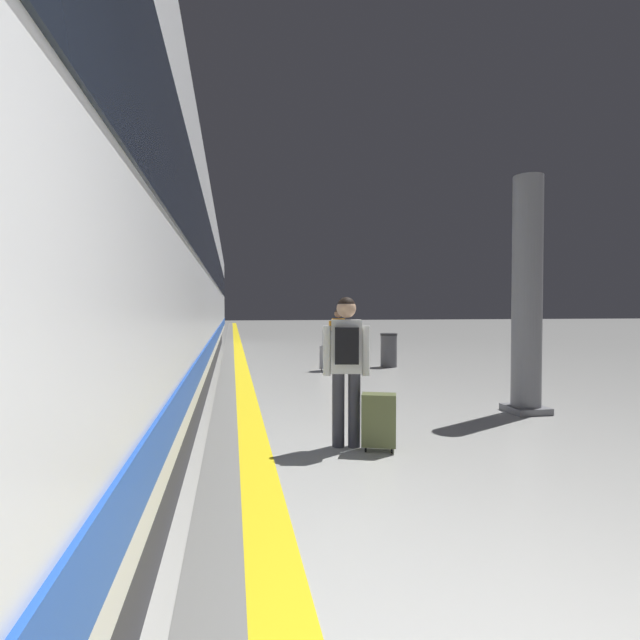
{
  "coord_description": "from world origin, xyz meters",
  "views": [
    {
      "loc": [
        -1.29,
        0.03,
        1.61
      ],
      "look_at": [
        0.11,
        7.55,
        1.41
      ],
      "focal_mm": 26.65,
      "sensor_mm": 36.0,
      "label": 1
    }
  ],
  "objects": [
    {
      "name": "high_speed_train",
      "position": [
        -3.08,
        6.17,
        2.5
      ],
      "size": [
        2.94,
        34.5,
        4.97
      ],
      "color": "#38383D",
      "rests_on": "ground"
    },
    {
      "name": "suitcase_mid",
      "position": [
        1.09,
        11.84,
        0.34
      ],
      "size": [
        0.42,
        0.3,
        1.02
      ],
      "color": "#9E9EA3",
      "rests_on": "ground"
    },
    {
      "name": "passenger_mid",
      "position": [
        1.41,
        11.95,
        0.93
      ],
      "size": [
        0.49,
        0.31,
        1.57
      ],
      "color": "brown",
      "rests_on": "ground"
    },
    {
      "name": "suitcase_near",
      "position": [
        0.32,
        5.1,
        0.35
      ],
      "size": [
        0.43,
        0.34,
        0.64
      ],
      "color": "#596038",
      "rests_on": "ground"
    },
    {
      "name": "safety_line_strip",
      "position": [
        -1.04,
        10.0,
        0.0
      ],
      "size": [
        0.36,
        80.0,
        0.01
      ],
      "primitive_type": "cube",
      "color": "yellow",
      "rests_on": "ground"
    },
    {
      "name": "tactile_edge_band",
      "position": [
        -1.34,
        10.0,
        0.0
      ],
      "size": [
        0.54,
        80.0,
        0.01
      ],
      "primitive_type": "cube",
      "color": "slate",
      "rests_on": "ground"
    },
    {
      "name": "platform_pillar",
      "position": [
        3.13,
        6.56,
        1.72
      ],
      "size": [
        0.56,
        0.56,
        3.6
      ],
      "color": "slate",
      "rests_on": "ground"
    },
    {
      "name": "waste_bin",
      "position": [
        2.88,
        12.29,
        0.46
      ],
      "size": [
        0.46,
        0.46,
        0.91
      ],
      "color": "#4C4C51",
      "rests_on": "ground"
    },
    {
      "name": "passenger_near",
      "position": [
        -0.0,
        5.31,
        1.03
      ],
      "size": [
        0.53,
        0.38,
        1.73
      ],
      "color": "#383842",
      "rests_on": "ground"
    }
  ]
}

